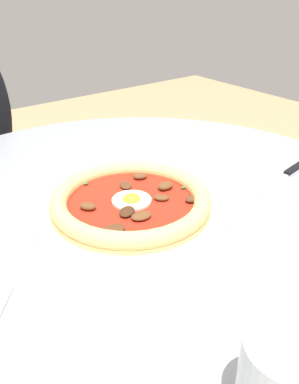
{
  "coord_description": "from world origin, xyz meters",
  "views": [
    {
      "loc": [
        -0.33,
        -0.46,
        1.06
      ],
      "look_at": [
        0.02,
        -0.01,
        0.74
      ],
      "focal_mm": 38.0,
      "sensor_mm": 36.0,
      "label": 1
    }
  ],
  "objects": [
    {
      "name": "pizza_on_plate",
      "position": [
        -0.01,
        0.0,
        0.73
      ],
      "size": [
        0.31,
        0.31,
        0.04
      ],
      "color": "white",
      "rests_on": "dining_table"
    },
    {
      "name": "steak_knife",
      "position": [
        0.3,
        -0.07,
        0.72
      ],
      "size": [
        0.22,
        0.04,
        0.01
      ],
      "color": "silver",
      "rests_on": "dining_table"
    },
    {
      "name": "dining_table",
      "position": [
        0.0,
        0.0,
        0.55
      ],
      "size": [
        0.96,
        0.96,
        0.72
      ],
      "color": "gray",
      "rests_on": "ground"
    }
  ]
}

